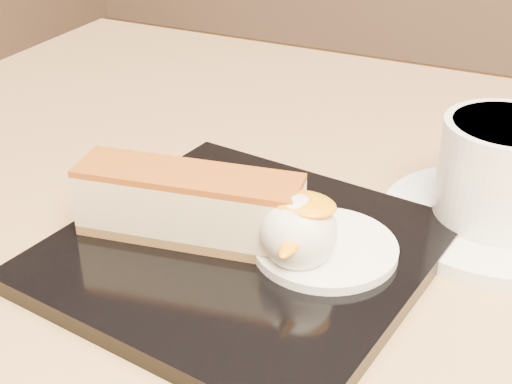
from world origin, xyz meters
The scene contains 8 objects.
dessert_plate centered at (0.02, -0.02, 0.73)m, with size 0.22×0.22×0.01m, color black.
cheesecake centered at (-0.02, -0.02, 0.75)m, with size 0.15×0.06×0.05m.
cream_smear centered at (0.07, 0.00, 0.73)m, with size 0.09×0.09×0.01m, color white.
ice_cream_scoop centered at (0.06, -0.02, 0.76)m, with size 0.05×0.05×0.05m, color white.
mango_sauce centered at (0.06, -0.02, 0.77)m, with size 0.04×0.03×0.01m, color #FF9708.
mint_sprig centered at (0.04, 0.02, 0.74)m, with size 0.03×0.02×0.00m.
saucer centered at (0.15, 0.09, 0.72)m, with size 0.15×0.15×0.01m, color white.
coffee_cup centered at (0.16, 0.09, 0.77)m, with size 0.11×0.08×0.07m.
Camera 1 is at (0.19, -0.35, 0.98)m, focal length 50.00 mm.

